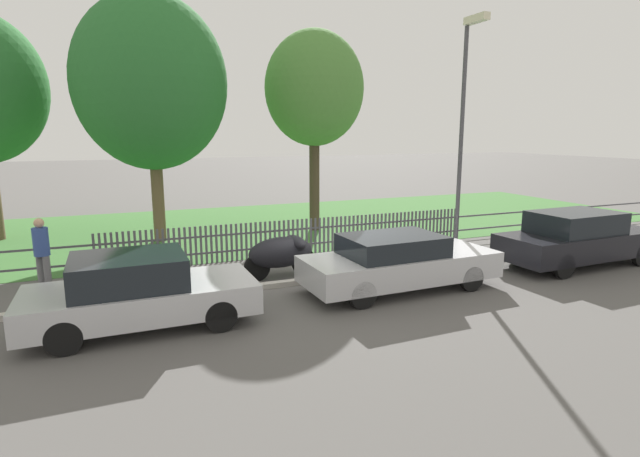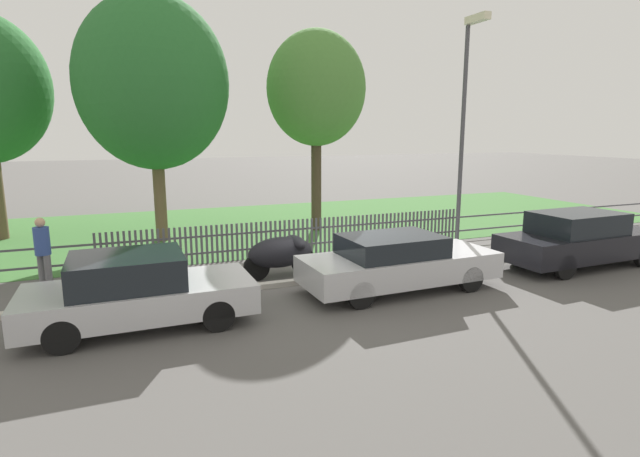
{
  "view_description": "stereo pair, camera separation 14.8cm",
  "coord_description": "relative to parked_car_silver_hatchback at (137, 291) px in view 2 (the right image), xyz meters",
  "views": [
    {
      "loc": [
        -4.8,
        -10.37,
        3.47
      ],
      "look_at": [
        -0.12,
        0.97,
        1.1
      ],
      "focal_mm": 28.0,
      "sensor_mm": 36.0,
      "label": 1
    },
    {
      "loc": [
        -4.67,
        -10.43,
        3.47
      ],
      "look_at": [
        -0.12,
        0.97,
        1.1
      ],
      "focal_mm": 28.0,
      "sensor_mm": 36.0,
      "label": 2
    }
  ],
  "objects": [
    {
      "name": "ground_plane",
      "position": [
        4.55,
        1.21,
        -0.67
      ],
      "size": [
        120.0,
        120.0,
        0.0
      ],
      "primitive_type": "plane",
      "color": "#565451"
    },
    {
      "name": "kerb_stone",
      "position": [
        4.55,
        1.31,
        -0.61
      ],
      "size": [
        32.63,
        0.2,
        0.12
      ],
      "primitive_type": "cube",
      "color": "#B2ADA3",
      "rests_on": "ground"
    },
    {
      "name": "grass_strip",
      "position": [
        4.55,
        9.01,
        -0.66
      ],
      "size": [
        32.63,
        10.04,
        0.01
      ],
      "primitive_type": "cube",
      "color": "#3D7033",
      "rests_on": "ground"
    },
    {
      "name": "park_fence",
      "position": [
        4.55,
        4.0,
        -0.15
      ],
      "size": [
        32.63,
        0.05,
        1.04
      ],
      "color": "#4C4C51",
      "rests_on": "ground"
    },
    {
      "name": "parked_car_silver_hatchback",
      "position": [
        0.0,
        0.0,
        0.0
      ],
      "size": [
        4.01,
        1.78,
        1.34
      ],
      "rotation": [
        0.0,
        0.0,
        0.01
      ],
      "color": "#BCBCC1",
      "rests_on": "ground"
    },
    {
      "name": "parked_car_black_saloon",
      "position": [
        5.45,
        0.11,
        -0.02
      ],
      "size": [
        4.47,
        1.81,
        1.26
      ],
      "rotation": [
        0.0,
        0.0,
        0.03
      ],
      "color": "#BCBCC1",
      "rests_on": "ground"
    },
    {
      "name": "parked_car_navy_estate",
      "position": [
        10.94,
        0.11,
        0.06
      ],
      "size": [
        4.62,
        1.8,
        1.45
      ],
      "rotation": [
        0.0,
        0.0,
        0.03
      ],
      "color": "black",
      "rests_on": "ground"
    },
    {
      "name": "covered_motorcycle",
      "position": [
        3.37,
        2.0,
        -0.04
      ],
      "size": [
        1.87,
        0.97,
        1.0
      ],
      "rotation": [
        0.0,
        0.0,
        0.09
      ],
      "color": "black",
      "rests_on": "ground"
    },
    {
      "name": "tree_behind_motorcycle",
      "position": [
        1.0,
        7.49,
        4.29
      ],
      "size": [
        4.63,
        4.63,
        7.63
      ],
      "color": "brown",
      "rests_on": "ground"
    },
    {
      "name": "tree_mid_park",
      "position": [
        6.33,
        7.3,
        4.26
      ],
      "size": [
        3.41,
        3.41,
        6.92
      ],
      "color": "#473828",
      "rests_on": "ground"
    },
    {
      "name": "pedestrian_near_fence",
      "position": [
        -1.85,
        3.12,
        0.25
      ],
      "size": [
        0.46,
        0.46,
        1.63
      ],
      "rotation": [
        0.0,
        0.0,
        5.44
      ],
      "color": "slate",
      "rests_on": "ground"
    },
    {
      "name": "street_lamp",
      "position": [
        8.21,
        1.57,
        3.23
      ],
      "size": [
        0.2,
        0.78,
        6.29
      ],
      "color": "#47474C",
      "rests_on": "ground"
    }
  ]
}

